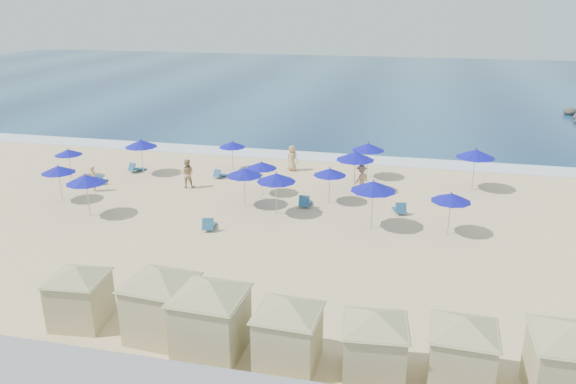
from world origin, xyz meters
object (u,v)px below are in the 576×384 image
object	(u,v)px
trash_bin	(154,278)
umbrella_13	(476,154)
cabana_0	(78,288)
umbrella_9	(368,147)
cabana_4	(375,336)
beachgoer_3	(292,158)
cabana_2	(210,307)
umbrella_6	(276,177)
cabana_6	(571,353)
umbrella_4	(232,144)
cabana_1	(161,294)
umbrella_0	(68,152)
umbrella_3	(86,179)
umbrella_8	(373,186)
beachgoer_2	(361,179)
umbrella_2	(141,143)
umbrella_11	(451,197)
beachgoer_0	(94,179)
umbrella_10	(355,156)
umbrella_12	(244,172)
umbrella_5	(262,165)
cabana_5	(463,342)
umbrella_1	(58,169)
umbrella_7	(330,172)
beachgoer_1	(187,173)
cabana_3	(288,324)

from	to	relation	value
trash_bin	umbrella_13	xyz separation A→B (m)	(13.90, 16.18, 1.98)
cabana_0	umbrella_9	xyz separation A→B (m)	(8.57, 20.29, 0.70)
cabana_4	beachgoer_3	bearing A→B (deg)	109.22
cabana_2	umbrella_6	bearing A→B (deg)	94.53
cabana_6	umbrella_4	size ratio (longest dim) A/B	2.20
cabana_1	umbrella_0	xyz separation A→B (m)	(-14.13, 15.87, 0.12)
umbrella_0	umbrella_3	world-z (taller)	umbrella_3
umbrella_6	cabana_4	bearing A→B (deg)	-63.61
umbrella_8	beachgoer_2	size ratio (longest dim) A/B	1.54
cabana_4	umbrella_4	world-z (taller)	cabana_4
cabana_0	umbrella_9	world-z (taller)	cabana_0
cabana_6	trash_bin	bearing A→B (deg)	166.18
umbrella_0	umbrella_2	world-z (taller)	umbrella_2
umbrella_8	umbrella_11	world-z (taller)	umbrella_8
umbrella_4	umbrella_3	bearing A→B (deg)	-115.92
cabana_6	beachgoer_0	size ratio (longest dim) A/B	2.93
cabana_0	umbrella_10	size ratio (longest dim) A/B	1.49
umbrella_12	beachgoer_0	size ratio (longest dim) A/B	1.49
cabana_0	umbrella_5	world-z (taller)	cabana_0
umbrella_3	umbrella_13	bearing A→B (deg)	24.30
cabana_5	beachgoer_0	size ratio (longest dim) A/B	2.60
cabana_5	umbrella_1	distance (m)	25.25
umbrella_5	umbrella_7	world-z (taller)	umbrella_7
beachgoer_1	umbrella_13	bearing A→B (deg)	178.39
umbrella_1	umbrella_9	distance (m)	19.33
cabana_1	umbrella_0	world-z (taller)	cabana_1
umbrella_4	umbrella_7	distance (m)	9.22
umbrella_6	umbrella_12	distance (m)	2.28
umbrella_11	beachgoer_3	world-z (taller)	umbrella_11
umbrella_3	cabana_1	bearing A→B (deg)	-47.56
cabana_1	umbrella_7	size ratio (longest dim) A/B	2.09
cabana_4	umbrella_11	bearing A→B (deg)	77.59
cabana_3	umbrella_9	xyz separation A→B (m)	(0.54, 20.97, 0.64)
umbrella_5	umbrella_12	distance (m)	2.26
trash_bin	cabana_6	world-z (taller)	cabana_6
cabana_2	umbrella_13	world-z (taller)	cabana_2
umbrella_4	umbrella_11	size ratio (longest dim) A/B	0.92
umbrella_1	beachgoer_3	size ratio (longest dim) A/B	1.25
trash_bin	cabana_4	size ratio (longest dim) A/B	0.19
cabana_5	umbrella_2	distance (m)	26.96
trash_bin	beachgoer_0	xyz separation A→B (m)	(-9.15, 10.55, 0.41)
umbrella_13	beachgoer_1	distance (m)	18.08
cabana_2	umbrella_4	xyz separation A→B (m)	(-6.13, 20.60, 0.15)
umbrella_1	umbrella_2	bearing A→B (deg)	69.79
umbrella_4	umbrella_12	xyz separation A→B (m)	(3.00, -6.76, 0.22)
umbrella_4	cabana_6	bearing A→B (deg)	-50.03
cabana_2	umbrella_4	size ratio (longest dim) A/B	2.22
cabana_5	umbrella_4	distance (m)	24.94
beachgoer_2	beachgoer_3	xyz separation A→B (m)	(-5.19, 3.54, 0.02)
umbrella_2	cabana_5	bearing A→B (deg)	-42.26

